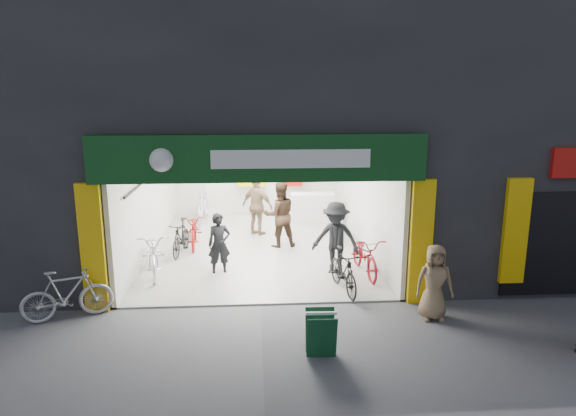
{
  "coord_description": "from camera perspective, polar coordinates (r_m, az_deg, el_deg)",
  "views": [
    {
      "loc": [
        -0.09,
        -9.79,
        4.33
      ],
      "look_at": [
        0.66,
        1.5,
        1.7
      ],
      "focal_mm": 32.0,
      "sensor_mm": 36.0,
      "label": 1
    }
  ],
  "objects": [
    {
      "name": "bike_left_midfront",
      "position": [
        13.95,
        -11.81,
        -3.28
      ],
      "size": [
        0.64,
        1.58,
        0.93
      ],
      "primitive_type": "imported",
      "rotation": [
        0.0,
        0.0,
        -0.13
      ],
      "color": "black",
      "rests_on": "ground"
    },
    {
      "name": "customer_c",
      "position": [
        12.16,
        5.33,
        -3.42
      ],
      "size": [
        1.31,
        1.07,
        1.77
      ],
      "primitive_type": "imported",
      "rotation": [
        0.0,
        0.0,
        -0.42
      ],
      "color": "black",
      "rests_on": "ground"
    },
    {
      "name": "pedestrian_near",
      "position": [
        10.25,
        15.95,
        -7.93
      ],
      "size": [
        0.74,
        0.5,
        1.48
      ],
      "primitive_type": "imported",
      "rotation": [
        0.0,
        0.0,
        -0.05
      ],
      "color": "#856A4D",
      "rests_on": "ground"
    },
    {
      "name": "bike_left_midback",
      "position": [
        14.59,
        -10.39,
        -2.38
      ],
      "size": [
        0.79,
        1.9,
        0.97
      ],
      "primitive_type": "imported",
      "rotation": [
        0.0,
        0.0,
        0.08
      ],
      "color": "maroon",
      "rests_on": "ground"
    },
    {
      "name": "parked_bike",
      "position": [
        10.78,
        -23.35,
        -8.82
      ],
      "size": [
        1.74,
        1.03,
        1.01
      ],
      "primitive_type": "imported",
      "rotation": [
        0.0,
        0.0,
        1.93
      ],
      "color": "#A8A8AC",
      "rests_on": "ground"
    },
    {
      "name": "bike_right_mid",
      "position": [
        12.34,
        8.56,
        -5.19
      ],
      "size": [
        0.8,
        1.91,
        0.98
      ],
      "primitive_type": "imported",
      "rotation": [
        0.0,
        0.0,
        0.08
      ],
      "color": "maroon",
      "rests_on": "ground"
    },
    {
      "name": "customer_d",
      "position": [
        15.32,
        -3.42,
        0.19
      ],
      "size": [
        1.13,
        0.99,
        1.83
      ],
      "primitive_type": "imported",
      "rotation": [
        0.0,
        0.0,
        2.51
      ],
      "color": "#80664A",
      "rests_on": "ground"
    },
    {
      "name": "bike_right_back",
      "position": [
        15.0,
        5.71,
        -1.7
      ],
      "size": [
        0.51,
        1.72,
        1.03
      ],
      "primitive_type": "imported",
      "rotation": [
        0.0,
        0.0,
        0.02
      ],
      "color": "#A3A3A8",
      "rests_on": "ground"
    },
    {
      "name": "ground",
      "position": [
        10.71,
        -3.03,
        -10.77
      ],
      "size": [
        60.0,
        60.0,
        0.0
      ],
      "primitive_type": "plane",
      "color": "#56565B",
      "rests_on": "ground"
    },
    {
      "name": "bike_right_front",
      "position": [
        11.24,
        6.17,
        -6.99
      ],
      "size": [
        0.72,
        1.66,
        0.97
      ],
      "primitive_type": "imported",
      "rotation": [
        0.0,
        0.0,
        0.17
      ],
      "color": "black",
      "rests_on": "ground"
    },
    {
      "name": "bike_left_front",
      "position": [
        12.63,
        -14.65,
        -4.82
      ],
      "size": [
        1.09,
        2.14,
        1.07
      ],
      "primitive_type": "imported",
      "rotation": [
        0.0,
        0.0,
        0.19
      ],
      "color": "silver",
      "rests_on": "ground"
    },
    {
      "name": "customer_a",
      "position": [
        12.28,
        -7.65,
        -4.0
      ],
      "size": [
        0.61,
        0.46,
        1.49
      ],
      "primitive_type": "imported",
      "rotation": [
        0.0,
        0.0,
        0.21
      ],
      "color": "black",
      "rests_on": "ground"
    },
    {
      "name": "sandwich_board",
      "position": [
        8.7,
        3.68,
        -13.66
      ],
      "size": [
        0.52,
        0.52,
        0.76
      ],
      "rotation": [
        0.0,
        0.0,
        -0.03
      ],
      "color": "#0F3D21",
      "rests_on": "ground"
    },
    {
      "name": "customer_b",
      "position": [
        14.18,
        -0.93,
        -0.78
      ],
      "size": [
        1.01,
        0.85,
        1.86
      ],
      "primitive_type": "imported",
      "rotation": [
        0.0,
        0.0,
        3.31
      ],
      "color": "#352318",
      "rests_on": "ground"
    },
    {
      "name": "building",
      "position": [
        14.81,
        0.09,
        13.05
      ],
      "size": [
        17.0,
        10.27,
        8.0
      ],
      "color": "#232326",
      "rests_on": "ground"
    },
    {
      "name": "bike_left_back",
      "position": [
        17.18,
        -9.41,
        0.36
      ],
      "size": [
        0.67,
        2.0,
        1.18
      ],
      "primitive_type": "imported",
      "rotation": [
        0.0,
        0.0,
        -0.06
      ],
      "color": "silver",
      "rests_on": "ground"
    }
  ]
}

